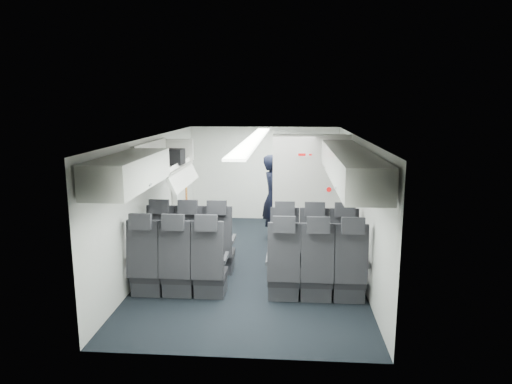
# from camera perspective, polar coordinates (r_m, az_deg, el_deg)

# --- Properties ---
(cabin_shell) EXTENTS (3.41, 6.01, 2.16)m
(cabin_shell) POSITION_cam_1_polar(r_m,az_deg,el_deg) (7.63, -0.22, -0.77)
(cabin_shell) COLOR black
(cabin_shell) RESTS_ON ground
(seat_row_front) EXTENTS (3.33, 0.56, 1.24)m
(seat_row_front) POSITION_cam_1_polar(r_m,az_deg,el_deg) (7.30, -0.54, -7.18)
(seat_row_front) COLOR #232427
(seat_row_front) RESTS_ON cabin_shell
(seat_row_mid) EXTENTS (3.33, 0.56, 1.24)m
(seat_row_mid) POSITION_cam_1_polar(r_m,az_deg,el_deg) (6.46, -1.21, -9.69)
(seat_row_mid) COLOR #232427
(seat_row_mid) RESTS_ON cabin_shell
(overhead_bin_left_rear) EXTENTS (0.53, 1.80, 0.40)m
(overhead_bin_left_rear) POSITION_cam_1_polar(r_m,az_deg,el_deg) (5.85, -15.60, 2.46)
(overhead_bin_left_rear) COLOR white
(overhead_bin_left_rear) RESTS_ON cabin_shell
(overhead_bin_left_front_open) EXTENTS (0.64, 1.70, 0.72)m
(overhead_bin_left_front_open) POSITION_cam_1_polar(r_m,az_deg,el_deg) (7.53, -11.40, 3.58)
(overhead_bin_left_front_open) COLOR #9E9E93
(overhead_bin_left_front_open) RESTS_ON cabin_shell
(overhead_bin_right_rear) EXTENTS (0.53, 1.80, 0.40)m
(overhead_bin_right_rear) POSITION_cam_1_polar(r_m,az_deg,el_deg) (5.57, 12.67, 2.17)
(overhead_bin_right_rear) COLOR white
(overhead_bin_right_rear) RESTS_ON cabin_shell
(overhead_bin_right_front) EXTENTS (0.53, 1.70, 0.40)m
(overhead_bin_right_front) POSITION_cam_1_polar(r_m,az_deg,el_deg) (7.29, 10.69, 4.33)
(overhead_bin_right_front) COLOR white
(overhead_bin_right_front) RESTS_ON cabin_shell
(bulkhead_partition) EXTENTS (1.40, 0.15, 2.13)m
(bulkhead_partition) POSITION_cam_1_polar(r_m,az_deg,el_deg) (8.41, 6.87, -0.06)
(bulkhead_partition) COLOR silver
(bulkhead_partition) RESTS_ON cabin_shell
(galley_unit) EXTENTS (0.85, 0.52, 1.90)m
(galley_unit) POSITION_cam_1_polar(r_m,az_deg,el_deg) (10.32, 6.22, 1.33)
(galley_unit) COLOR #939399
(galley_unit) RESTS_ON cabin_shell
(boarding_door) EXTENTS (0.12, 1.27, 1.86)m
(boarding_door) POSITION_cam_1_polar(r_m,az_deg,el_deg) (9.43, -9.47, 0.34)
(boarding_door) COLOR silver
(boarding_door) RESTS_ON cabin_shell
(flight_attendant) EXTENTS (0.48, 0.67, 1.70)m
(flight_attendant) POSITION_cam_1_polar(r_m,az_deg,el_deg) (9.00, 2.12, -0.70)
(flight_attendant) COLOR black
(flight_attendant) RESTS_ON ground
(carry_on_bag) EXTENTS (0.43, 0.31, 0.25)m
(carry_on_bag) POSITION_cam_1_polar(r_m,az_deg,el_deg) (7.62, -10.63, 4.37)
(carry_on_bag) COLOR black
(carry_on_bag) RESTS_ON overhead_bin_left_front_open
(papers) EXTENTS (0.18, 0.05, 0.12)m
(papers) POSITION_cam_1_polar(r_m,az_deg,el_deg) (8.91, 3.34, 0.38)
(papers) COLOR white
(papers) RESTS_ON flight_attendant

